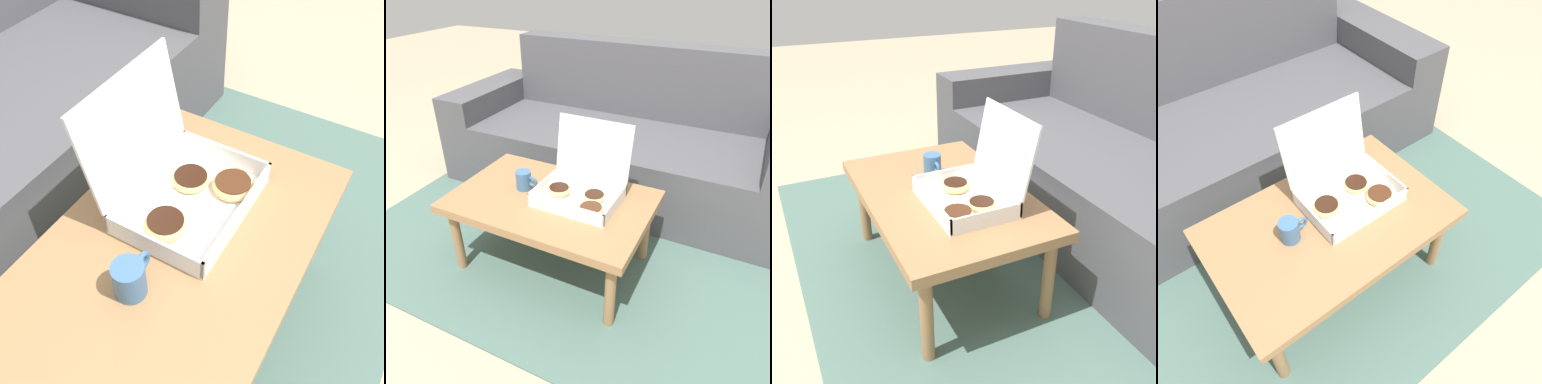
# 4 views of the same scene
# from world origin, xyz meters

# --- Properties ---
(ground_plane) EXTENTS (12.00, 12.00, 0.00)m
(ground_plane) POSITION_xyz_m (0.00, 0.00, 0.00)
(ground_plane) COLOR tan
(area_rug) EXTENTS (2.29, 1.86, 0.01)m
(area_rug) POSITION_xyz_m (0.00, 0.30, 0.01)
(area_rug) COLOR #4C6B60
(area_rug) RESTS_ON ground_plane
(couch) EXTENTS (2.17, 0.86, 0.87)m
(couch) POSITION_xyz_m (0.00, 0.83, 0.30)
(couch) COLOR #4C4C51
(couch) RESTS_ON ground_plane
(coffee_table) EXTENTS (0.90, 0.58, 0.39)m
(coffee_table) POSITION_xyz_m (0.00, -0.07, 0.35)
(coffee_table) COLOR #997047
(coffee_table) RESTS_ON ground_plane
(pastry_box) EXTENTS (0.36, 0.32, 0.33)m
(pastry_box) POSITION_xyz_m (0.13, -0.01, 0.45)
(pastry_box) COLOR white
(pastry_box) RESTS_ON coffee_table
(coffee_mug) EXTENTS (0.11, 0.07, 0.09)m
(coffee_mug) POSITION_xyz_m (-0.15, -0.05, 0.44)
(coffee_mug) COLOR #3D6693
(coffee_mug) RESTS_ON coffee_table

